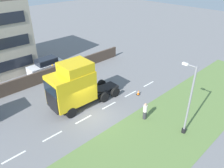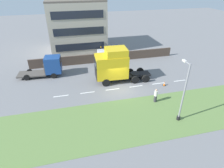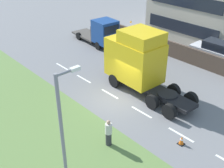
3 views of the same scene
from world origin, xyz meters
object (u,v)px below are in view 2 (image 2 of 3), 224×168
Objects in this scene: lorry_cab at (114,65)px; traffic_cone_lead at (164,84)px; parked_car at (111,52)px; lamp_post at (183,96)px; pedestrian at (156,96)px; flatbed_truck at (50,66)px.

traffic_cone_lead is (-2.80, -6.20, -2.06)m from lorry_cab.
lorry_cab is 8.90m from parked_car.
traffic_cone_lead is at bearing -16.20° from lamp_post.
lamp_post reaches higher than traffic_cone_lead.
pedestrian is 2.92× the size of traffic_cone_lead.
flatbed_truck is 15.25m from pedestrian.
flatbed_truck is 1.02× the size of lamp_post.
lorry_cab reaches higher than traffic_cone_lead.
pedestrian is at bearing 15.06° from lamp_post.
parked_car reaches higher than traffic_cone_lead.
lamp_post is at bearing -172.30° from parked_car.
traffic_cone_lead is (-6.57, -14.56, -1.22)m from flatbed_truck.
lamp_post is at bearing -164.94° from pedestrian.
lorry_cab is at bearing 24.99° from lamp_post.
parked_car is 18.17m from lamp_post.
lorry_cab is 9.21m from flatbed_truck.
lorry_cab reaches higher than pedestrian.
pedestrian is (3.37, 0.91, -1.95)m from lamp_post.
flatbed_truck is at bearing 50.61° from pedestrian.
parked_car is (8.62, -1.73, -1.34)m from lorry_cab.
flatbed_truck reaches higher than parked_car.
pedestrian is at bearing -147.59° from lorry_cab.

